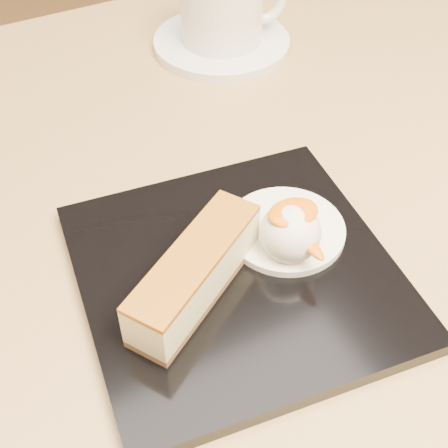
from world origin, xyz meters
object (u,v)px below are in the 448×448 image
cheesecake (195,273)px  dessert_plate (237,274)px  table (252,316)px  saucer (222,42)px  ice_cream_scoop (290,233)px  coffee_cup (223,6)px

cheesecake → dessert_plate: bearing=-24.2°
table → saucer: size_ratio=5.33×
table → cheesecake: size_ratio=6.58×
table → dessert_plate: (-0.05, -0.06, 0.16)m
cheesecake → saucer: size_ratio=0.81×
dessert_plate → ice_cream_scoop: size_ratio=4.96×
table → dessert_plate: size_ratio=3.64×
table → saucer: bearing=69.3°
table → dessert_plate: 0.18m
cheesecake → ice_cream_scoop: bearing=-32.4°
ice_cream_scoop → table: bearing=78.0°
cheesecake → saucer: bearing=27.3°
saucer → ice_cream_scoop: bearing=-108.8°
ice_cream_scoop → coffee_cup: (0.11, 0.31, 0.01)m
cheesecake → coffee_cup: (0.18, 0.31, 0.02)m
cheesecake → saucer: cheesecake is taller
ice_cream_scoop → coffee_cup: coffee_cup is taller
coffee_cup → cheesecake: bearing=-110.2°
table → saucer: (0.09, 0.24, 0.16)m
cheesecake → ice_cream_scoop: size_ratio=2.74×
table → coffee_cup: bearing=68.8°
ice_cream_scoop → saucer: 0.33m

